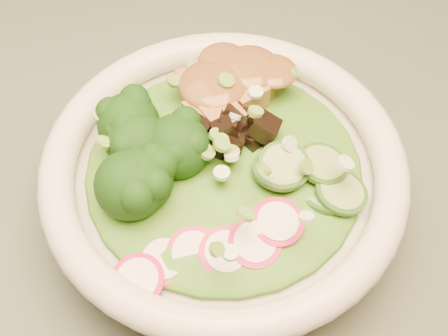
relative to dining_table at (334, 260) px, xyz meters
name	(u,v)px	position (x,y,z in m)	size (l,w,h in m)	color
dining_table	(334,260)	(0.00, 0.00, 0.00)	(1.20, 0.80, 0.75)	black
salad_bowl	(224,183)	(-0.11, 0.03, 0.16)	(0.28, 0.28, 0.08)	silver
lettuce_bed	(224,167)	(-0.11, 0.03, 0.18)	(0.21, 0.21, 0.03)	#236515
broccoli_florets	(136,153)	(-0.17, 0.06, 0.19)	(0.08, 0.07, 0.05)	black
radish_slices	(223,246)	(-0.13, -0.03, 0.18)	(0.11, 0.04, 0.02)	#B60E3D
cucumber_slices	(315,163)	(-0.05, 0.00, 0.19)	(0.07, 0.07, 0.04)	#80B162
mushroom_heap	(225,142)	(-0.10, 0.04, 0.19)	(0.07, 0.07, 0.04)	black
tofu_cubes	(230,91)	(-0.08, 0.09, 0.19)	(0.09, 0.06, 0.04)	#A27936
peanut_sauce	(230,80)	(-0.08, 0.09, 0.20)	(0.07, 0.06, 0.02)	brown
scallion_garnish	(224,148)	(-0.11, 0.03, 0.20)	(0.20, 0.20, 0.03)	#679F38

